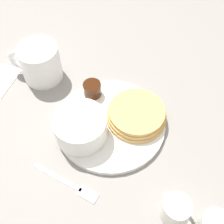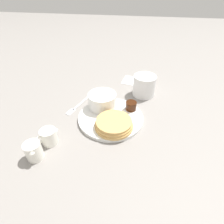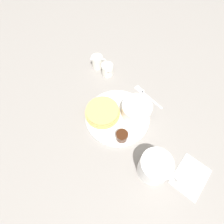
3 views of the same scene
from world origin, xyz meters
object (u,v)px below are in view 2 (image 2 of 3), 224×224
creamer_pitcher_far (34,151)px  bowl (102,100)px  creamer_pitcher_near (49,137)px  fork (76,107)px  coffee_mug (144,85)px  plate (111,117)px

creamer_pitcher_far → bowl: bearing=61.0°
creamer_pitcher_near → creamer_pitcher_far: (-0.02, -0.06, 0.00)m
creamer_pitcher_near → fork: 0.19m
coffee_mug → creamer_pitcher_near: bearing=-130.0°
plate → bowl: 0.08m
coffee_mug → fork: 0.29m
plate → fork: size_ratio=1.69×
creamer_pitcher_near → coffee_mug: bearing=50.0°
plate → creamer_pitcher_near: size_ratio=4.17×
plate → bowl: (-0.04, 0.05, 0.04)m
plate → bowl: bowl is taller
creamer_pitcher_far → fork: size_ratio=0.46×
plate → fork: plate is taller
plate → creamer_pitcher_near: 0.22m
bowl → creamer_pitcher_near: bearing=-122.6°
bowl → plate: bearing=-51.6°
fork → plate: bearing=-17.4°
coffee_mug → fork: size_ratio=0.91×
plate → coffee_mug: size_ratio=1.86×
coffee_mug → creamer_pitcher_near: coffee_mug is taller
creamer_pitcher_near → creamer_pitcher_far: creamer_pitcher_far is taller
bowl → creamer_pitcher_near: 0.23m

